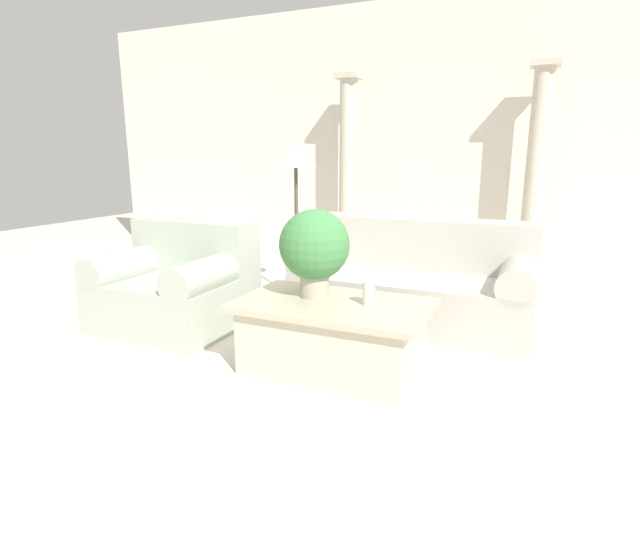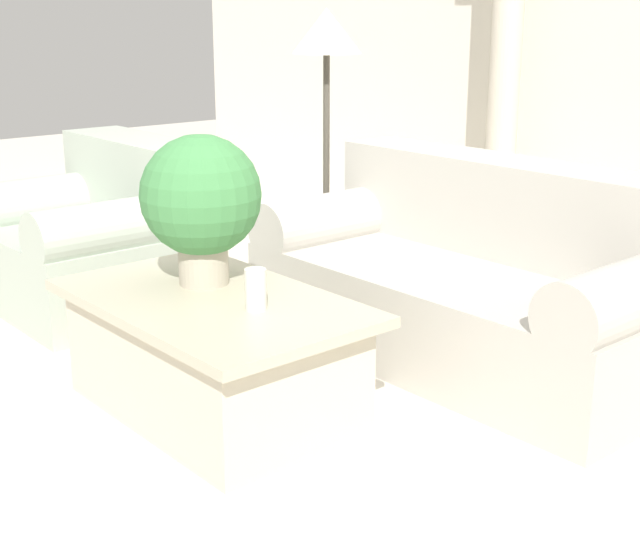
{
  "view_description": "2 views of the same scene",
  "coord_description": "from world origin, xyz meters",
  "views": [
    {
      "loc": [
        1.19,
        -3.28,
        1.4
      ],
      "look_at": [
        -0.19,
        -0.19,
        0.58
      ],
      "focal_mm": 28.0,
      "sensor_mm": 36.0,
      "label": 1
    },
    {
      "loc": [
        2.69,
        -2.18,
        1.5
      ],
      "look_at": [
        0.06,
        0.08,
        0.47
      ],
      "focal_mm": 50.0,
      "sensor_mm": 36.0,
      "label": 2
    }
  ],
  "objects": [
    {
      "name": "pillar_candle",
      "position": [
        0.23,
        -0.37,
        0.54
      ],
      "size": [
        0.08,
        0.08,
        0.15
      ],
      "color": "silver",
      "rests_on": "coffee_table"
    },
    {
      "name": "potted_plant",
      "position": [
        -0.16,
        -0.33,
        0.8
      ],
      "size": [
        0.47,
        0.47,
        0.59
      ],
      "color": "#B2A893",
      "rests_on": "coffee_table"
    },
    {
      "name": "floor_lamp",
      "position": [
        -0.97,
        1.01,
        1.32
      ],
      "size": [
        0.38,
        0.38,
        1.51
      ],
      "color": "#4C473D",
      "rests_on": "ground_plane"
    },
    {
      "name": "column_right",
      "position": [
        1.09,
        2.66,
        1.2
      ],
      "size": [
        0.29,
        0.29,
        2.34
      ],
      "color": "beige",
      "rests_on": "ground_plane"
    },
    {
      "name": "column_left",
      "position": [
        -1.07,
        2.66,
        1.2
      ],
      "size": [
        0.29,
        0.29,
        2.34
      ],
      "color": "beige",
      "rests_on": "ground_plane"
    },
    {
      "name": "wall_back",
      "position": [
        0.0,
        3.04,
        1.6
      ],
      "size": [
        10.0,
        0.06,
        3.2
      ],
      "color": "silver",
      "rests_on": "ground_plane"
    },
    {
      "name": "ground_plane",
      "position": [
        0.0,
        0.0,
        0.0
      ],
      "size": [
        16.0,
        16.0,
        0.0
      ],
      "primitive_type": "plane",
      "color": "silver"
    },
    {
      "name": "coffee_table",
      "position": [
        0.01,
        -0.41,
        0.24
      ],
      "size": [
        1.25,
        0.76,
        0.47
      ],
      "color": "beige",
      "rests_on": "ground_plane"
    },
    {
      "name": "sofa_long",
      "position": [
        0.25,
        0.85,
        0.34
      ],
      "size": [
        1.93,
        0.97,
        0.85
      ],
      "color": "#B7B2A8",
      "rests_on": "ground_plane"
    },
    {
      "name": "loveseat",
      "position": [
        -1.53,
        -0.08,
        0.36
      ],
      "size": [
        1.1,
        0.97,
        0.85
      ],
      "color": "#AFB9A9",
      "rests_on": "ground_plane"
    }
  ]
}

